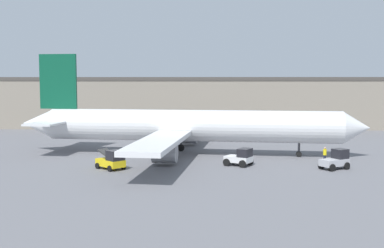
{
  "coord_description": "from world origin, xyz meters",
  "views": [
    {
      "loc": [
        1.96,
        -60.16,
        9.39
      ],
      "look_at": [
        0.0,
        0.0,
        3.87
      ],
      "focal_mm": 45.0,
      "sensor_mm": 36.0,
      "label": 1
    }
  ],
  "objects_px": {
    "belt_loader_truck": "(112,160)",
    "airplane": "(184,126)",
    "baggage_tug": "(240,157)",
    "pushback_tug": "(336,160)",
    "ground_crew_worker": "(325,154)"
  },
  "relations": [
    {
      "from": "airplane",
      "to": "ground_crew_worker",
      "type": "bearing_deg",
      "value": -12.51
    },
    {
      "from": "airplane",
      "to": "belt_loader_truck",
      "type": "xyz_separation_m",
      "value": [
        -7.04,
        -10.6,
        -2.63
      ]
    },
    {
      "from": "airplane",
      "to": "ground_crew_worker",
      "type": "height_order",
      "value": "airplane"
    },
    {
      "from": "airplane",
      "to": "belt_loader_truck",
      "type": "distance_m",
      "value": 12.99
    },
    {
      "from": "ground_crew_worker",
      "to": "baggage_tug",
      "type": "xyz_separation_m",
      "value": [
        -9.77,
        -2.4,
        -0.03
      ]
    },
    {
      "from": "pushback_tug",
      "to": "airplane",
      "type": "bearing_deg",
      "value": 118.59
    },
    {
      "from": "belt_loader_truck",
      "to": "pushback_tug",
      "type": "distance_m",
      "value": 23.67
    },
    {
      "from": "airplane",
      "to": "belt_loader_truck",
      "type": "relative_size",
      "value": 12.74
    },
    {
      "from": "belt_loader_truck",
      "to": "pushback_tug",
      "type": "height_order",
      "value": "pushback_tug"
    },
    {
      "from": "airplane",
      "to": "baggage_tug",
      "type": "height_order",
      "value": "airplane"
    },
    {
      "from": "ground_crew_worker",
      "to": "belt_loader_truck",
      "type": "height_order",
      "value": "belt_loader_truck"
    },
    {
      "from": "pushback_tug",
      "to": "belt_loader_truck",
      "type": "bearing_deg",
      "value": 151.04
    },
    {
      "from": "pushback_tug",
      "to": "ground_crew_worker",
      "type": "bearing_deg",
      "value": 61.68
    },
    {
      "from": "belt_loader_truck",
      "to": "airplane",
      "type": "bearing_deg",
      "value": 100.22
    },
    {
      "from": "baggage_tug",
      "to": "pushback_tug",
      "type": "xyz_separation_m",
      "value": [
        9.99,
        -1.59,
        0.04
      ]
    }
  ]
}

